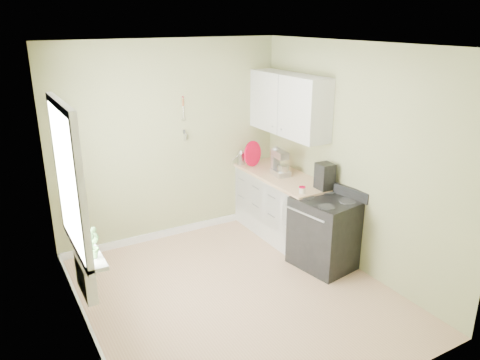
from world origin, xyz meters
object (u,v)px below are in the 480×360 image
stand_mixer (280,164)px  kettle (241,157)px  coffee_maker (325,177)px  stove (325,232)px

stand_mixer → kettle: 0.73m
kettle → coffee_maker: bearing=-74.8°
stand_mixer → coffee_maker: size_ratio=1.14×
coffee_maker → stand_mixer: bearing=103.6°
stove → kettle: kettle is taller
stove → coffee_maker: coffee_maker is taller
stove → coffee_maker: 0.68m
stand_mixer → coffee_maker: bearing=-76.4°
stand_mixer → kettle: stand_mixer is taller
stove → kettle: 1.78m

